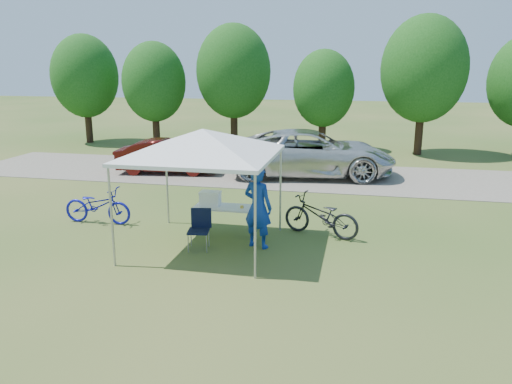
% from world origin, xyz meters
% --- Properties ---
extents(ground, '(100.00, 100.00, 0.00)m').
position_xyz_m(ground, '(0.00, 0.00, 0.00)').
color(ground, '#2D5119').
rests_on(ground, ground).
extents(gravel_strip, '(24.00, 5.00, 0.02)m').
position_xyz_m(gravel_strip, '(0.00, 8.00, 0.01)').
color(gravel_strip, gray).
rests_on(gravel_strip, ground).
extents(canopy, '(4.53, 4.53, 3.00)m').
position_xyz_m(canopy, '(0.00, 0.00, 2.65)').
color(canopy, '#A5A5AA').
rests_on(canopy, ground).
extents(treeline, '(24.89, 4.28, 6.30)m').
position_xyz_m(treeline, '(-0.29, 14.05, 3.53)').
color(treeline, '#382314').
rests_on(treeline, ground).
extents(folding_table, '(1.66, 0.69, 0.68)m').
position_xyz_m(folding_table, '(0.26, 1.03, 0.64)').
color(folding_table, white).
rests_on(folding_table, ground).
extents(folding_chair, '(0.54, 0.56, 0.91)m').
position_xyz_m(folding_chair, '(-0.09, -0.10, 0.54)').
color(folding_chair, black).
rests_on(folding_chair, ground).
extents(cooler, '(0.50, 0.34, 0.36)m').
position_xyz_m(cooler, '(-0.18, 1.03, 0.87)').
color(cooler, white).
rests_on(cooler, folding_table).
extents(ice_cream_cup, '(0.08, 0.08, 0.06)m').
position_xyz_m(ice_cream_cup, '(0.64, 0.98, 0.72)').
color(ice_cream_cup, gold).
rests_on(ice_cream_cup, folding_table).
extents(cyclist, '(0.80, 0.65, 1.90)m').
position_xyz_m(cyclist, '(1.19, 0.24, 0.95)').
color(cyclist, navy).
rests_on(cyclist, ground).
extents(bike_blue, '(1.85, 0.67, 0.97)m').
position_xyz_m(bike_blue, '(-3.31, 1.09, 0.48)').
color(bike_blue, '#11139A').
rests_on(bike_blue, ground).
extents(bike_dark, '(2.06, 1.28, 1.02)m').
position_xyz_m(bike_dark, '(2.53, 1.30, 0.51)').
color(bike_dark, black).
rests_on(bike_dark, ground).
extents(minivan, '(6.52, 3.64, 1.72)m').
position_xyz_m(minivan, '(1.58, 8.07, 0.88)').
color(minivan, silver).
rests_on(minivan, gravel_strip).
extents(sedan, '(4.04, 1.85, 1.28)m').
position_xyz_m(sedan, '(-3.87, 7.40, 0.66)').
color(sedan, '#470E0B').
rests_on(sedan, gravel_strip).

